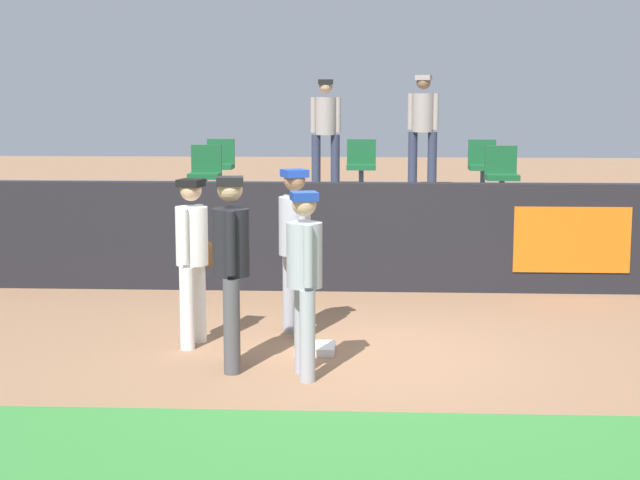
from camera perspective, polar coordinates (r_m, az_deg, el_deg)
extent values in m
plane|color=#936B4C|center=(9.94, 1.34, -6.68)|extent=(60.00, 60.00, 0.00)
cube|color=#388438|center=(6.94, 0.61, -13.52)|extent=(18.00, 2.80, 0.01)
cube|color=white|center=(10.04, -0.29, -6.28)|extent=(0.40, 0.40, 0.08)
cylinder|color=white|center=(10.44, -7.00, -3.59)|extent=(0.15, 0.15, 0.85)
cylinder|color=white|center=(10.16, -7.69, -3.94)|extent=(0.15, 0.15, 0.85)
cylinder|color=white|center=(10.17, -7.42, 0.24)|extent=(0.40, 0.40, 0.60)
sphere|color=tan|center=(10.11, -7.47, 2.88)|extent=(0.22, 0.22, 0.22)
cube|color=black|center=(10.10, -7.48, 3.29)|extent=(0.28, 0.28, 0.08)
cylinder|color=white|center=(10.35, -6.98, 0.50)|extent=(0.09, 0.09, 0.56)
cylinder|color=white|center=(9.98, -7.88, 0.19)|extent=(0.09, 0.09, 0.56)
ellipsoid|color=brown|center=(10.35, -6.46, -0.84)|extent=(0.16, 0.22, 0.28)
cylinder|color=#9EA3AD|center=(10.80, -1.77, -3.03)|extent=(0.15, 0.15, 0.88)
cylinder|color=#9EA3AD|center=(10.51, -1.13, -3.36)|extent=(0.15, 0.15, 0.88)
cylinder|color=#9EA3AD|center=(10.52, -1.47, 0.82)|extent=(0.46, 0.46, 0.62)
sphere|color=#8C6647|center=(10.47, -1.48, 3.47)|extent=(0.23, 0.23, 0.23)
cube|color=#193899|center=(10.46, -1.48, 3.88)|extent=(0.32, 0.32, 0.08)
cylinder|color=#9EA3AD|center=(10.71, -1.88, 1.07)|extent=(0.09, 0.09, 0.58)
cylinder|color=#9EA3AD|center=(10.33, -1.05, 0.79)|extent=(0.09, 0.09, 0.58)
cylinder|color=#9EA3AD|center=(9.26, -1.06, -5.12)|extent=(0.14, 0.14, 0.85)
cylinder|color=#9EA3AD|center=(8.96, -0.73, -5.58)|extent=(0.14, 0.14, 0.85)
cylinder|color=#9EA3AD|center=(8.96, -0.91, -0.87)|extent=(0.39, 0.39, 0.60)
sphere|color=tan|center=(8.90, -0.92, 2.09)|extent=(0.22, 0.22, 0.22)
cube|color=#193899|center=(8.89, -0.92, 2.55)|extent=(0.28, 0.28, 0.08)
cylinder|color=#9EA3AD|center=(9.15, -1.11, -0.55)|extent=(0.09, 0.09, 0.56)
cylinder|color=#9EA3AD|center=(8.77, -0.69, -0.96)|extent=(0.09, 0.09, 0.56)
cylinder|color=#4C4C51|center=(9.56, -5.10, -4.54)|extent=(0.15, 0.15, 0.90)
cylinder|color=#4C4C51|center=(9.24, -5.13, -5.00)|extent=(0.15, 0.15, 0.90)
cylinder|color=black|center=(9.25, -5.18, -0.13)|extent=(0.39, 0.39, 0.64)
sphere|color=tan|center=(9.19, -5.22, 2.93)|extent=(0.24, 0.24, 0.24)
cube|color=black|center=(9.18, -5.23, 3.41)|extent=(0.28, 0.28, 0.08)
cylinder|color=black|center=(9.46, -5.16, 0.18)|extent=(0.09, 0.09, 0.59)
cylinder|color=black|center=(9.04, -5.20, -0.21)|extent=(0.09, 0.09, 0.59)
cube|color=black|center=(13.02, 1.75, 0.19)|extent=(18.00, 0.24, 1.43)
cube|color=orange|center=(13.15, 14.35, 0.01)|extent=(1.50, 0.02, 0.86)
cube|color=#59595E|center=(15.59, 1.94, 0.78)|extent=(18.00, 4.80, 1.00)
cylinder|color=#4C4C51|center=(14.44, 10.45, 2.80)|extent=(0.08, 0.08, 0.40)
cube|color=#19592D|center=(14.42, 10.47, 3.60)|extent=(0.46, 0.44, 0.08)
cube|color=#19592D|center=(14.59, 10.40, 4.60)|extent=(0.46, 0.06, 0.40)
cylinder|color=#4C4C51|center=(14.52, -6.67, 2.92)|extent=(0.08, 0.08, 0.40)
cube|color=#19592D|center=(14.50, -6.68, 3.70)|extent=(0.45, 0.44, 0.08)
cube|color=#19592D|center=(14.67, -6.58, 4.70)|extent=(0.45, 0.06, 0.40)
cylinder|color=#4C4C51|center=(16.21, 9.38, 3.45)|extent=(0.08, 0.08, 0.40)
cube|color=#19592D|center=(16.19, 9.39, 4.16)|extent=(0.45, 0.44, 0.08)
cube|color=#19592D|center=(16.37, 9.34, 5.05)|extent=(0.45, 0.06, 0.40)
cylinder|color=#4C4C51|center=(16.29, -5.83, 3.55)|extent=(0.08, 0.08, 0.40)
cube|color=#19592D|center=(16.28, -5.84, 4.25)|extent=(0.45, 0.44, 0.08)
cube|color=#19592D|center=(16.45, -5.75, 5.13)|extent=(0.45, 0.06, 0.40)
cylinder|color=#4C4C51|center=(16.11, 2.39, 3.53)|extent=(0.08, 0.08, 0.40)
cube|color=#19592D|center=(16.09, 2.40, 4.24)|extent=(0.47, 0.44, 0.08)
cube|color=#19592D|center=(16.26, 2.41, 5.13)|extent=(0.47, 0.06, 0.40)
cylinder|color=#33384C|center=(16.73, 0.88, 4.57)|extent=(0.15, 0.15, 0.89)
cylinder|color=#33384C|center=(16.74, -0.23, 4.57)|extent=(0.15, 0.15, 0.89)
cylinder|color=#A5998C|center=(16.70, 0.33, 7.17)|extent=(0.35, 0.35, 0.63)
sphere|color=tan|center=(16.70, 0.33, 8.86)|extent=(0.23, 0.23, 0.23)
cube|color=black|center=(16.70, 0.33, 9.12)|extent=(0.25, 0.25, 0.08)
cylinder|color=#A5998C|center=(16.70, 1.05, 7.24)|extent=(0.09, 0.09, 0.59)
cylinder|color=#A5998C|center=(16.71, -0.39, 7.24)|extent=(0.09, 0.09, 0.59)
cylinder|color=#33384C|center=(17.03, 6.50, 4.65)|extent=(0.16, 0.16, 0.93)
cylinder|color=#33384C|center=(17.09, 5.37, 4.68)|extent=(0.16, 0.16, 0.93)
cylinder|color=#A5998C|center=(17.02, 5.98, 7.32)|extent=(0.43, 0.43, 0.65)
sphere|color=#8C6647|center=(17.02, 6.00, 9.05)|extent=(0.24, 0.24, 0.24)
cube|color=#A5998C|center=(17.02, 6.01, 9.31)|extent=(0.30, 0.30, 0.09)
cylinder|color=#A5998C|center=(16.99, 6.71, 7.38)|extent=(0.10, 0.10, 0.61)
cylinder|color=#A5998C|center=(17.06, 5.25, 7.41)|extent=(0.10, 0.10, 0.61)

